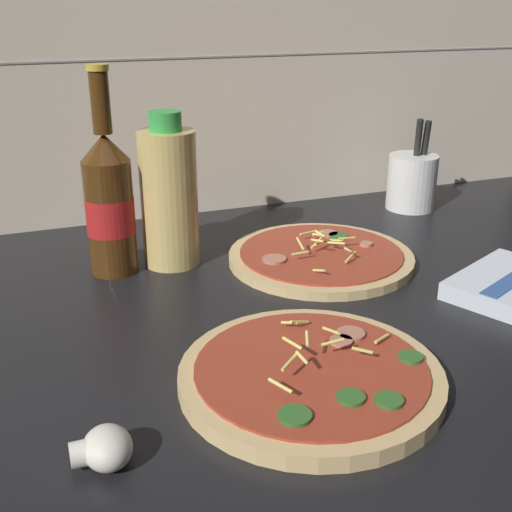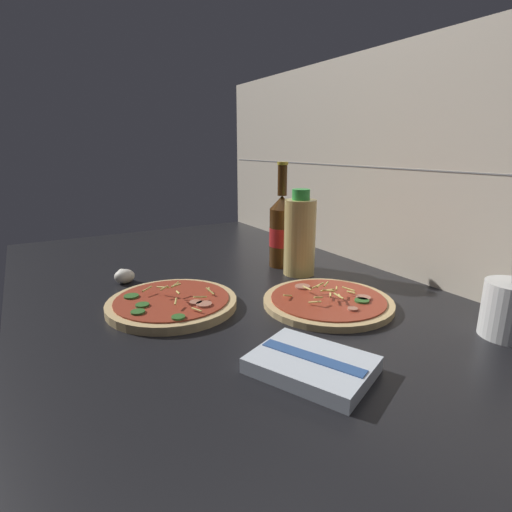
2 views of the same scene
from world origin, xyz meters
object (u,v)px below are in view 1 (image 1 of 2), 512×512
at_px(pizza_near, 311,375).
at_px(beer_bottle, 109,202).
at_px(oil_bottle, 169,196).
at_px(utensil_crock, 412,181).
at_px(pizza_far, 321,257).
at_px(mushroom_left, 104,448).

bearing_deg(pizza_near, beer_bottle, 110.83).
bearing_deg(oil_bottle, utensil_crock, 12.12).
bearing_deg(beer_bottle, pizza_far, -14.40).
bearing_deg(pizza_far, pizza_near, -117.72).
bearing_deg(pizza_near, oil_bottle, 98.47).
height_order(pizza_near, beer_bottle, beer_bottle).
bearing_deg(utensil_crock, pizza_far, -146.78).
distance_m(pizza_far, mushroom_left, 0.51).
distance_m(pizza_far, oil_bottle, 0.24).
relative_size(pizza_near, mushroom_left, 5.22).
relative_size(mushroom_left, utensil_crock, 0.31).
distance_m(beer_bottle, mushroom_left, 0.43).
xyz_separation_m(beer_bottle, oil_bottle, (0.09, 0.00, -0.00)).
distance_m(pizza_near, pizza_far, 0.33).
relative_size(oil_bottle, utensil_crock, 1.33).
distance_m(pizza_near, beer_bottle, 0.41).
bearing_deg(oil_bottle, beer_bottle, -179.94).
relative_size(pizza_far, oil_bottle, 1.23).
bearing_deg(pizza_far, oil_bottle, 160.11).
height_order(oil_bottle, mushroom_left, oil_bottle).
bearing_deg(pizza_near, utensil_crock, 47.84).
xyz_separation_m(beer_bottle, utensil_crock, (0.57, 0.10, -0.05)).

